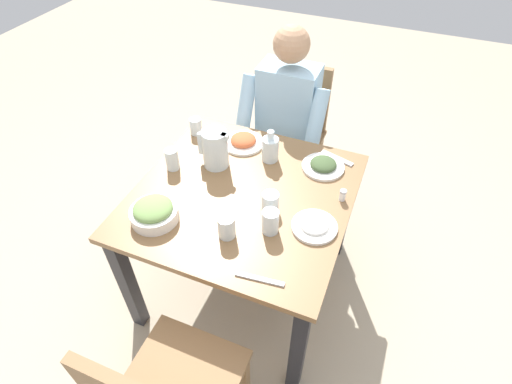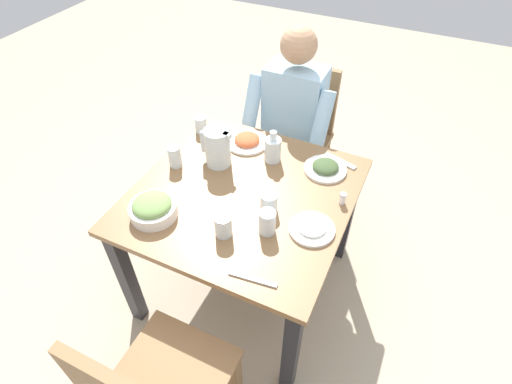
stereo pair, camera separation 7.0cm
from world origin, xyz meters
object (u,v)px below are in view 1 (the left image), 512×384
water_glass_center (270,222)px  salt_shaker (343,195)px  chair_near (292,128)px  salad_bowl (154,212)px  plate_yoghurt (314,226)px  plate_rice_curry (243,141)px  plate_dolmas (323,165)px  water_glass_by_pitcher (227,227)px  water_glass_near_left (172,159)px  water_glass_far_left (270,202)px  water_glass_near_right (196,126)px  water_pitcher (215,148)px  dining_table (244,210)px  diner_near (282,126)px  oil_carafe (270,150)px

water_glass_center → salt_shaker: size_ratio=2.00×
chair_near → salad_bowl: (0.24, 1.11, 0.24)m
chair_near → plate_yoghurt: size_ratio=4.68×
plate_rice_curry → water_glass_center: 0.59m
plate_dolmas → water_glass_by_pitcher: water_glass_by_pitcher is taller
salad_bowl → plate_dolmas: size_ratio=0.99×
salad_bowl → water_glass_near_left: (0.10, -0.31, 0.01)m
water_glass_near_left → water_glass_far_left: size_ratio=1.19×
water_glass_near_left → salad_bowl: bearing=107.1°
chair_near → water_glass_far_left: bearing=101.7°
plate_rice_curry → water_glass_near_right: 0.27m
water_glass_center → water_glass_far_left: water_glass_center is taller
plate_yoghurt → water_pitcher: bearing=-21.3°
water_glass_by_pitcher → plate_yoghurt: bearing=-152.0°
chair_near → salad_bowl: chair_near is taller
dining_table → chair_near: (0.04, -0.83, -0.09)m
salad_bowl → plate_rice_curry: (-0.14, -0.61, -0.02)m
diner_near → plate_yoghurt: (-0.39, 0.70, 0.07)m
water_glass_near_right → water_glass_far_left: bearing=146.0°
water_glass_near_right → oil_carafe: size_ratio=0.52×
dining_table → chair_near: chair_near is taller
water_glass_far_left → salt_shaker: 0.32m
diner_near → salad_bowl: diner_near is taller
diner_near → chair_near: bearing=-90.0°
salad_bowl → oil_carafe: (-0.31, -0.55, 0.01)m
water_glass_near_right → water_glass_by_pitcher: bearing=127.8°
dining_table → oil_carafe: oil_carafe is taller
water_glass_center → salt_shaker: (-0.23, -0.28, -0.03)m
water_glass_center → diner_near: bearing=-74.1°
chair_near → water_glass_by_pitcher: (-0.07, 1.08, 0.25)m
plate_rice_curry → salt_shaker: salt_shaker is taller
diner_near → water_glass_far_left: (-0.18, 0.67, 0.10)m
plate_dolmas → chair_near: bearing=-58.9°
plate_yoghurt → water_glass_by_pitcher: bearing=28.0°
water_glass_near_left → water_glass_near_right: bearing=-83.7°
diner_near → water_glass_near_right: (0.37, 0.30, 0.10)m
oil_carafe → water_glass_center: bearing=110.7°
water_pitcher → water_glass_by_pitcher: (-0.23, 0.38, -0.05)m
plate_dolmas → salt_shaker: 0.22m
diner_near → water_glass_by_pitcher: 0.88m
water_glass_center → chair_near: bearing=-77.3°
plate_yoghurt → water_glass_by_pitcher: water_glass_by_pitcher is taller
water_glass_center → water_glass_far_left: bearing=-69.3°
diner_near → plate_dolmas: bearing=134.5°
water_pitcher → plate_yoghurt: size_ratio=1.01×
salad_bowl → water_glass_far_left: (-0.42, -0.23, 0.00)m
diner_near → plate_yoghurt: diner_near is taller
chair_near → water_pitcher: bearing=76.9°
plate_rice_curry → plate_dolmas: (-0.42, 0.03, -0.00)m
dining_table → diner_near: (0.04, -0.62, 0.05)m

